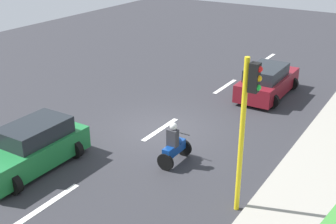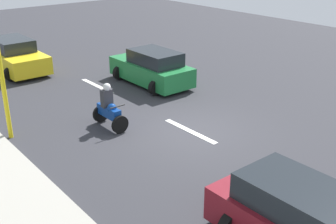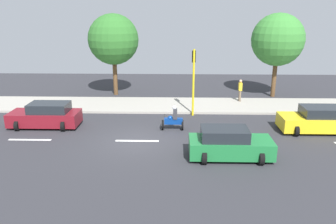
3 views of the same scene
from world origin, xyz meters
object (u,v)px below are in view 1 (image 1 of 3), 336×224
object	(u,v)px
car_green	(31,148)
traffic_light_corner	(247,116)
motorcycle	(174,146)
car_maroon	(267,82)

from	to	relation	value
car_green	traffic_light_corner	xyz separation A→B (m)	(6.86, 1.44, 2.22)
car_green	motorcycle	size ratio (longest dim) A/B	2.62
car_maroon	motorcycle	bearing A→B (deg)	-92.59
motorcycle	traffic_light_corner	size ratio (longest dim) A/B	0.34
car_maroon	traffic_light_corner	distance (m)	9.78
car_maroon	car_green	world-z (taller)	same
motorcycle	traffic_light_corner	xyz separation A→B (m)	(2.99, -1.31, 2.29)
car_green	motorcycle	world-z (taller)	motorcycle
motorcycle	car_maroon	bearing A→B (deg)	87.41
car_maroon	car_green	xyz separation A→B (m)	(-4.23, -10.60, -0.00)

